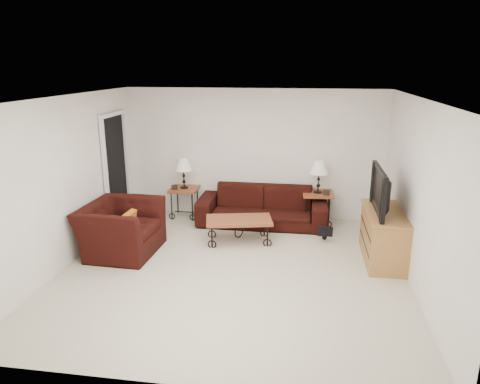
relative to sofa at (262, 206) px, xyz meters
name	(u,v)px	position (x,y,z in m)	size (l,w,h in m)	color
ground	(233,270)	(-0.22, -2.02, -0.35)	(5.00, 5.00, 0.00)	beige
wall_back	(254,154)	(-0.22, 0.48, 0.90)	(5.00, 0.02, 2.50)	white
wall_front	(185,266)	(-0.22, -4.52, 0.90)	(5.00, 0.02, 2.50)	white
wall_left	(67,182)	(-2.72, -2.02, 0.90)	(0.02, 5.00, 2.50)	white
wall_right	(419,196)	(2.28, -2.02, 0.90)	(0.02, 5.00, 2.50)	white
ceiling	(232,98)	(-0.22, -2.02, 2.15)	(5.00, 5.00, 0.00)	white
doorway	(116,171)	(-2.69, -0.37, 0.67)	(0.08, 0.94, 2.04)	black
sofa	(262,206)	(0.00, 0.00, 0.00)	(2.40, 0.94, 0.70)	black
side_table_left	(185,202)	(-1.56, 0.18, -0.05)	(0.54, 0.54, 0.59)	brown
side_table_right	(317,208)	(1.03, 0.18, -0.04)	(0.56, 0.56, 0.61)	brown
lamp_left	(184,173)	(-1.56, 0.18, 0.54)	(0.34, 0.34, 0.59)	black
lamp_right	(319,177)	(1.03, 0.18, 0.57)	(0.35, 0.35, 0.61)	black
photo_frame_left	(175,187)	(-1.71, 0.03, 0.29)	(0.12, 0.02, 0.10)	black
photo_frame_right	(326,192)	(1.18, 0.03, 0.31)	(0.12, 0.02, 0.10)	black
coffee_table	(239,230)	(-0.30, -0.94, -0.14)	(1.10, 0.60, 0.41)	brown
armchair	(121,228)	(-2.10, -1.65, 0.05)	(1.24, 1.09, 0.81)	black
throw_pillow	(128,223)	(-1.95, -1.70, 0.17)	(0.37, 0.10, 0.37)	#B85817
tv_stand	(383,236)	(2.01, -1.31, 0.04)	(0.54, 1.30, 0.78)	#B98444
television	(386,190)	(1.99, -1.31, 0.77)	(1.17, 0.15, 0.67)	black
backpack	(325,226)	(1.15, -0.63, -0.10)	(0.39, 0.30, 0.50)	black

